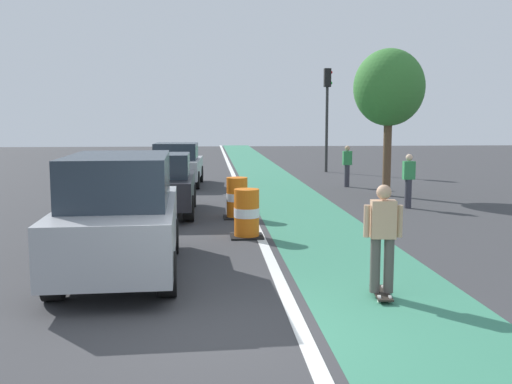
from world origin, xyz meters
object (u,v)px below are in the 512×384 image
Objects in this scene: parked_suv_nearest at (120,214)px; parked_sedan_third at (177,165)px; traffic_barrel_mid at (237,198)px; skateboarder_on_lane at (383,237)px; traffic_light_corner at (327,101)px; parked_sedan_second at (160,185)px; street_tree_sidewalk at (389,88)px; pedestrian_crossing at (409,179)px; pedestrian_waiting at (347,165)px; traffic_barrel_front at (247,214)px.

parked_sedan_third is (0.24, 13.40, -0.20)m from parked_suv_nearest.
skateboarder_on_lane is at bearing -76.01° from traffic_barrel_mid.
traffic_light_corner reaches higher than skateboarder_on_lane.
parked_sedan_third is 9.41m from traffic_light_corner.
parked_suv_nearest reaches higher than traffic_barrel_mid.
parked_sedan_second is 0.82× the size of street_tree_sidewalk.
traffic_light_corner reaches higher than street_tree_sidewalk.
traffic_light_corner is 12.34m from pedestrian_crossing.
parked_sedan_second is at bearing -137.59° from pedestrian_waiting.
traffic_light_corner is at bearing 69.14° from traffic_barrel_mid.
traffic_barrel_front is at bearing -107.39° from traffic_light_corner.
parked_sedan_third is at bearing -142.13° from traffic_light_corner.
traffic_barrel_front is 10.57m from pedestrian_waiting.
skateboarder_on_lane is 0.41× the size of parked_sedan_second.
parked_suv_nearest reaches higher than pedestrian_crossing.
skateboarder_on_lane is 0.40× the size of parked_sedan_third.
traffic_barrel_front is at bearing -78.62° from parked_sedan_third.
traffic_light_corner reaches higher than parked_sedan_second.
traffic_barrel_front is 2.62m from traffic_barrel_mid.
traffic_barrel_mid is 0.68× the size of pedestrian_crossing.
street_tree_sidewalk is at bearing 52.27° from traffic_barrel_front.
parked_suv_nearest is at bearing -91.01° from parked_sedan_third.
pedestrian_waiting is (6.64, -0.93, 0.03)m from parked_sedan_third.
parked_suv_nearest is 4.29× the size of traffic_barrel_front.
street_tree_sidewalk is at bearing 72.70° from skateboarder_on_lane.
parked_suv_nearest reaches higher than parked_sedan_third.
traffic_barrel_front is at bearing -127.73° from street_tree_sidewalk.
parked_sedan_third is (-3.82, 15.09, -0.08)m from skateboarder_on_lane.
parked_sedan_third reaches higher than pedestrian_waiting.
pedestrian_waiting is at bearing 64.59° from traffic_barrel_front.
traffic_light_corner is (7.36, 18.94, 2.47)m from parked_suv_nearest.
traffic_barrel_mid is (-0.09, 2.61, 0.00)m from traffic_barrel_front.
parked_sedan_second is 3.77× the size of traffic_barrel_mid.
pedestrian_crossing is at bearing 4.44° from parked_sedan_second.
traffic_barrel_mid is at bearing 67.88° from parked_suv_nearest.
traffic_light_corner reaches higher than traffic_barrel_front.
parked_sedan_third is at bearing 153.64° from street_tree_sidewalk.
pedestrian_waiting is (-0.53, 5.58, 0.00)m from pedestrian_crossing.
parked_sedan_second and parked_sedan_third have the same top height.
traffic_light_corner reaches higher than parked_sedan_third.
traffic_barrel_front and traffic_barrel_mid have the same top height.
parked_suv_nearest is 4.29× the size of traffic_barrel_mid.
skateboarder_on_lane is 0.33× the size of traffic_light_corner.
parked_sedan_third is at bearing 89.30° from parked_sedan_second.
pedestrian_crossing is (0.05, -12.05, -2.64)m from traffic_light_corner.
traffic_barrel_front is 1.00× the size of traffic_barrel_mid.
parked_suv_nearest is at bearing 157.35° from skateboarder_on_lane.
pedestrian_crossing is (7.26, 0.56, 0.03)m from parked_sedan_second.
parked_suv_nearest is at bearing -137.07° from pedestrian_crossing.
parked_sedan_second is at bearing 88.64° from parked_suv_nearest.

